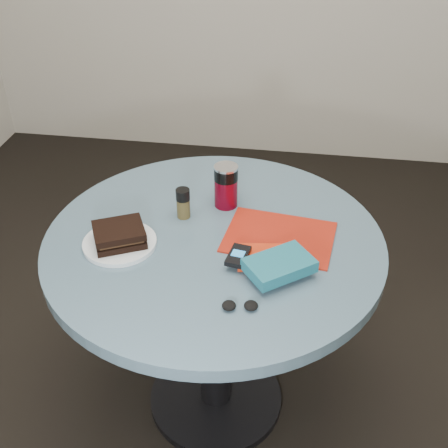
# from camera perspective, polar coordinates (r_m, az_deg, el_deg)

# --- Properties ---
(ground) EXTENTS (4.00, 4.00, 0.00)m
(ground) POSITION_cam_1_polar(r_m,az_deg,el_deg) (2.18, -0.82, -17.38)
(ground) COLOR black
(ground) RESTS_ON ground
(table) EXTENTS (1.00, 1.00, 0.75)m
(table) POSITION_cam_1_polar(r_m,az_deg,el_deg) (1.75, -0.98, -5.63)
(table) COLOR black
(table) RESTS_ON ground
(plate) EXTENTS (0.22, 0.22, 0.01)m
(plate) POSITION_cam_1_polar(r_m,az_deg,el_deg) (1.64, -10.54, -1.91)
(plate) COLOR silver
(plate) RESTS_ON table
(sandwich) EXTENTS (0.18, 0.17, 0.05)m
(sandwich) POSITION_cam_1_polar(r_m,az_deg,el_deg) (1.62, -10.59, -1.07)
(sandwich) COLOR black
(sandwich) RESTS_ON plate
(soda_can) EXTENTS (0.09, 0.09, 0.14)m
(soda_can) POSITION_cam_1_polar(r_m,az_deg,el_deg) (1.75, 0.20, 3.89)
(soda_can) COLOR #5C0415
(soda_can) RESTS_ON table
(pepper_grinder) EXTENTS (0.05, 0.05, 0.10)m
(pepper_grinder) POSITION_cam_1_polar(r_m,az_deg,el_deg) (1.71, -4.17, 2.14)
(pepper_grinder) COLOR #453C1D
(pepper_grinder) RESTS_ON table
(magazine) EXTENTS (0.34, 0.27, 0.01)m
(magazine) POSITION_cam_1_polar(r_m,az_deg,el_deg) (1.65, 5.64, -1.31)
(magazine) COLOR maroon
(magazine) RESTS_ON table
(red_book) EXTENTS (0.18, 0.13, 0.01)m
(red_book) POSITION_cam_1_polar(r_m,az_deg,el_deg) (1.56, 4.45, -3.40)
(red_book) COLOR #B8290E
(red_book) RESTS_ON magazine
(novel) EXTENTS (0.21, 0.20, 0.03)m
(novel) POSITION_cam_1_polar(r_m,az_deg,el_deg) (1.50, 5.64, -4.20)
(novel) COLOR #155567
(novel) RESTS_ON red_book
(mp3_player) EXTENTS (0.07, 0.10, 0.02)m
(mp3_player) POSITION_cam_1_polar(r_m,az_deg,el_deg) (1.54, 1.44, -3.24)
(mp3_player) COLOR black
(mp3_player) RESTS_ON red_book
(headphones) EXTENTS (0.10, 0.05, 0.02)m
(headphones) POSITION_cam_1_polar(r_m,az_deg,el_deg) (1.41, 1.63, -8.29)
(headphones) COLOR black
(headphones) RESTS_ON table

